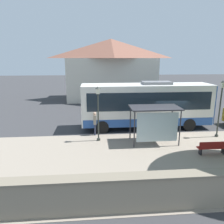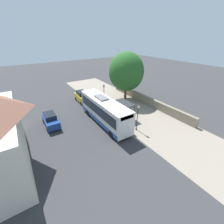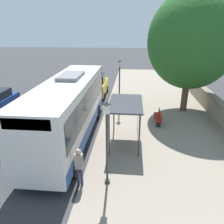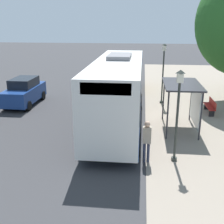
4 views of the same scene
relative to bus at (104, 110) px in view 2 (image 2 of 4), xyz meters
The scene contains 12 objects.
ground_plane 3.03m from the bus, 132.79° to the right, with size 120.00×120.00×0.00m, color #353538.
sidewalk_plaza 6.58m from the bus, 164.52° to the right, with size 9.00×44.00×0.02m.
stone_wall 10.32m from the bus, behind, with size 0.60×20.00×1.46m.
bus is the anchor object (origin of this frame).
bus_shelter 3.54m from the bus, behind, with size 1.88×3.33×2.52m.
pedestrian 4.65m from the bus, 109.89° to the left, with size 0.34×0.24×1.81m.
bench 6.46m from the bus, 154.07° to the right, with size 0.40×1.81×0.88m.
street_lamp_near 4.89m from the bus, 123.97° to the left, with size 0.28×0.28×3.85m.
street_lamp_far 5.47m from the bus, 119.72° to the right, with size 0.28×0.28×4.18m.
shade_tree 10.29m from the bus, 145.65° to the right, with size 6.52×6.52×9.14m.
parked_car_behind_bus 9.18m from the bus, 91.53° to the right, with size 1.82×4.05×2.13m.
parked_car_far_lane 7.76m from the bus, 26.34° to the right, with size 1.83×4.20×1.86m.
Camera 2 is at (11.00, 18.48, 11.71)m, focal length 24.00 mm.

